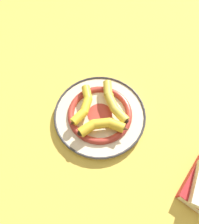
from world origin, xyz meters
TOP-DOWN VIEW (x-y plane):
  - ground_plane at (0.00, 0.00)m, footprint 2.80×2.80m
  - decorative_bowl at (0.02, -0.03)m, footprint 0.37×0.37m
  - banana_a at (0.00, -0.10)m, footprint 0.19×0.08m
  - banana_b at (-0.03, 0.01)m, footprint 0.20×0.11m
  - banana_c at (0.08, -0.02)m, footprint 0.08×0.19m

SIDE VIEW (x-z plane):
  - ground_plane at x=0.00m, z-range 0.00..0.00m
  - decorative_bowl at x=0.02m, z-range 0.00..0.04m
  - banana_a at x=0.00m, z-range 0.04..0.07m
  - banana_b at x=-0.03m, z-range 0.04..0.07m
  - banana_c at x=0.08m, z-range 0.04..0.08m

